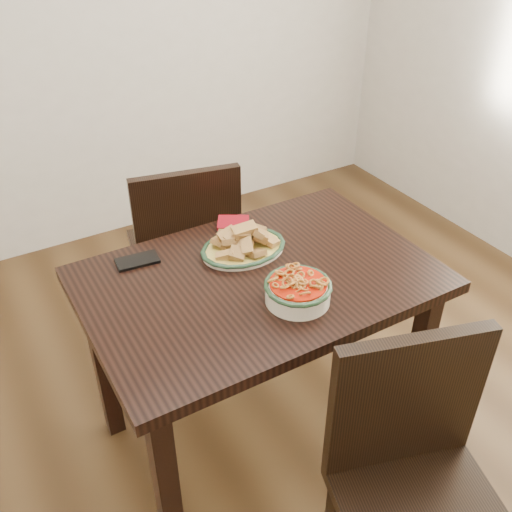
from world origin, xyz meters
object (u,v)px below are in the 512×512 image
fish_plate (243,240)px  smartphone (137,261)px  chair_near (415,476)px  chair_far (185,246)px  noodle_bowl (298,289)px  dining_table (259,302)px

fish_plate → smartphone: fish_plate is taller
fish_plate → smartphone: 0.35m
chair_near → smartphone: 1.05m
chair_far → fish_plate: size_ratio=3.09×
noodle_bowl → smartphone: bearing=128.2°
dining_table → noodle_bowl: size_ratio=5.40×
noodle_bowl → fish_plate: bearing=91.7°
noodle_bowl → smartphone: 0.55m
dining_table → chair_near: size_ratio=1.23×
noodle_bowl → smartphone: (-0.34, 0.43, -0.04)m
chair_far → smartphone: (-0.32, -0.36, 0.26)m
chair_far → smartphone: size_ratio=6.51×
noodle_bowl → smartphone: noodle_bowl is taller
dining_table → noodle_bowl: bearing=-79.2°
chair_far → dining_table: bearing=100.5°
dining_table → chair_far: chair_far is taller
dining_table → chair_near: bearing=-83.9°
dining_table → smartphone: (-0.31, 0.26, 0.12)m
fish_plate → chair_near: bearing=-86.5°
smartphone → chair_far: bearing=54.9°
smartphone → dining_table: bearing=-34.6°
chair_near → chair_far: bearing=109.6°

